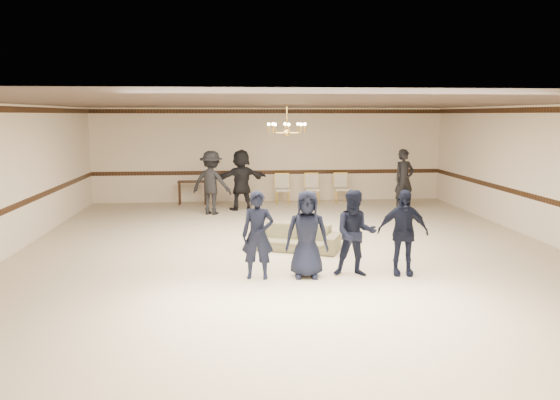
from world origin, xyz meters
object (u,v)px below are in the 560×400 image
Objects in this scene: boy_c at (355,233)px; adult_mid at (241,180)px; settee at (295,237)px; adult_right at (404,179)px; banquet_chair_mid at (312,189)px; boy_d at (403,232)px; banquet_chair_right at (341,189)px; chandelier at (287,119)px; boy_a at (258,235)px; console_table at (192,193)px; adult_left at (211,183)px; banquet_chair_left at (283,189)px; boy_b at (307,234)px.

boy_c is 7.57m from adult_mid.
settee is 1.02× the size of adult_right.
adult_mid is at bearing -158.53° from banquet_chair_mid.
boy_c is at bearing -173.00° from boy_d.
settee is at bearing -148.78° from adult_right.
boy_c and boy_d have the same top height.
chandelier is at bearing -115.12° from banquet_chair_right.
boy_c is 8.39m from banquet_chair_right.
banquet_chair_mid is (2.23, 8.26, -0.31)m from boy_a.
settee is 6.65m from banquet_chair_right.
banquet_chair_mid is 4.01m from console_table.
adult_left reaches higher than boy_d.
banquet_chair_mid is at bearing -4.93° from console_table.
boy_d is 8.40m from banquet_chair_left.
adult_mid reaches higher than settee.
boy_b is 6.89m from adult_left.
banquet_chair_right is (2.31, 6.24, 0.22)m from settee.
adult_right is 2.23m from banquet_chair_right.
boy_c is 7.58m from adult_right.
adult_right reaches higher than boy_d.
boy_d is 7.26m from adult_right.
settee is at bearing 122.15° from boy_c.
console_table is (-1.61, 1.16, -0.56)m from adult_mid.
boy_a is 1.61× the size of banquet_chair_right.
adult_mid is (-2.87, 7.31, 0.15)m from boy_d.
boy_a is 8.49m from adult_right.
banquet_chair_left is at bearing 102.63° from boy_c.
banquet_chair_mid is at bearing 75.17° from chandelier.
chandelier is 0.94× the size of banquet_chair_mid.
boy_b is 0.85× the size of adult_mid.
chandelier is at bearing 97.44° from boy_b.
adult_mid is at bearing -120.04° from adult_left.
boy_d is 0.85× the size of adult_right.
boy_a is at bearing -96.64° from banquet_chair_left.
adult_left is 1.91× the size of banquet_chair_right.
banquet_chair_right is (0.53, 8.26, -0.31)m from boy_d.
boy_a is 1.70× the size of console_table.
console_table is at bearing 110.17° from boy_a.
settee is at bearing 95.62° from boy_b.
adult_mid is at bearing 104.44° from boy_b.
boy_a is 8.36m from banquet_chair_left.
chandelier reaches higher than adult_mid.
banquet_chair_left is 2.00m from banquet_chair_right.
boy_d is (2.70, 0.00, 0.00)m from boy_a.
boy_d reaches higher than banquet_chair_left.
adult_mid reaches higher than banquet_chair_mid.
adult_right is (4.93, 6.91, 0.15)m from boy_a.
boy_c is 0.83× the size of settee.
boy_d is 8.29m from banquet_chair_right.
adult_mid is at bearing 103.05° from chandelier.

